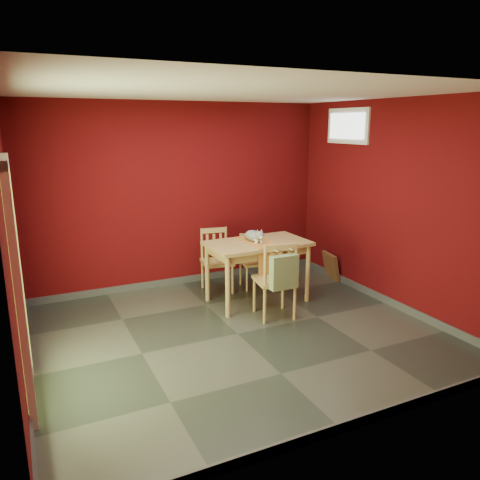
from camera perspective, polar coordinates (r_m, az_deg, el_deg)
name	(u,v)px	position (r m, az deg, el deg)	size (l,w,h in m)	color
ground	(237,334)	(5.56, -0.32, -11.36)	(4.50, 4.50, 0.00)	#2D342D
room_shell	(237,330)	(5.54, -0.32, -10.89)	(4.50, 4.50, 4.50)	#4C070A
doorway	(16,279)	(4.33, -25.62, -4.26)	(0.06, 1.01, 2.13)	#B7D838
window	(348,126)	(7.06, 12.98, 13.39)	(0.05, 0.90, 0.50)	white
outlet_plate	(273,252)	(7.81, 4.05, -1.51)	(0.08, 0.01, 0.12)	silver
dining_table	(258,249)	(6.30, 2.16, -1.15)	(1.36, 0.82, 0.84)	#AA8A4F
table_runner	(262,248)	(6.19, 2.69, -0.98)	(0.37, 0.73, 0.37)	#B2742D
chair_far_left	(216,259)	(6.81, -2.90, -2.38)	(0.48, 0.48, 0.91)	#AA8A4F
chair_far_right	(253,260)	(6.98, 1.61, -2.45)	(0.42, 0.42, 0.80)	#AA8A4F
chair_near	(276,279)	(5.85, 4.39, -4.74)	(0.53, 0.53, 0.99)	#AA8A4F
tote_bag	(284,272)	(5.60, 5.39, -3.90)	(0.35, 0.20, 0.48)	#718B59
cat	(254,234)	(6.30, 1.68, 0.76)	(0.21, 0.40, 0.20)	slate
picture_frame	(331,266)	(7.50, 11.03, -3.13)	(0.20, 0.43, 0.42)	brown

